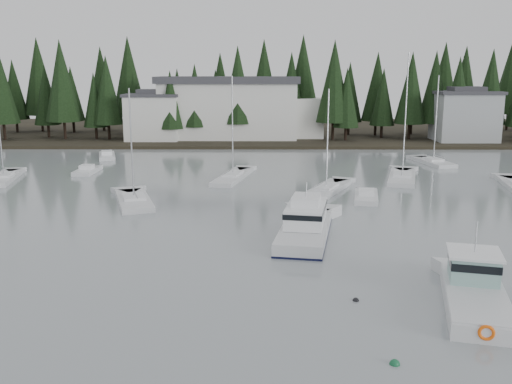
% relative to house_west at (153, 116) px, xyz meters
% --- Properties ---
extents(ground, '(260.00, 260.00, 0.00)m').
position_rel_house_west_xyz_m(ground, '(18.00, -79.00, -4.65)').
color(ground, gray).
rests_on(ground, ground).
extents(far_shore_land, '(240.00, 54.00, 1.00)m').
position_rel_house_west_xyz_m(far_shore_land, '(18.00, 18.00, -4.65)').
color(far_shore_land, black).
rests_on(far_shore_land, ground).
extents(conifer_treeline, '(200.00, 22.00, 20.00)m').
position_rel_house_west_xyz_m(conifer_treeline, '(18.00, 7.00, -4.65)').
color(conifer_treeline, black).
rests_on(conifer_treeline, ground).
extents(house_west, '(9.54, 7.42, 8.75)m').
position_rel_house_west_xyz_m(house_west, '(0.00, 0.00, 0.00)').
color(house_west, silver).
rests_on(house_west, ground).
extents(house_east_a, '(10.60, 8.48, 9.25)m').
position_rel_house_west_xyz_m(house_east_a, '(54.00, -1.00, 0.25)').
color(house_east_a, '#999EA0').
rests_on(house_east_a, ground).
extents(harbor_inn, '(29.50, 11.50, 10.90)m').
position_rel_house_west_xyz_m(harbor_inn, '(15.04, 3.34, 1.12)').
color(harbor_inn, silver).
rests_on(harbor_inn, ground).
extents(cabin_cruiser_center, '(5.35, 11.49, 4.75)m').
position_rel_house_west_xyz_m(cabin_cruiser_center, '(22.03, -58.14, -3.94)').
color(cabin_cruiser_center, silver).
rests_on(cabin_cruiser_center, ground).
extents(lobster_boat_teal, '(5.18, 9.32, 4.91)m').
position_rel_house_west_xyz_m(lobster_boat_teal, '(30.11, -71.05, -4.07)').
color(lobster_boat_teal, silver).
rests_on(lobster_boat_teal, ground).
extents(sailboat_1, '(4.16, 8.59, 12.34)m').
position_rel_house_west_xyz_m(sailboat_1, '(42.17, -23.38, -4.58)').
color(sailboat_1, silver).
rests_on(sailboat_1, ground).
extents(sailboat_2, '(4.77, 11.23, 12.36)m').
position_rel_house_west_xyz_m(sailboat_2, '(15.47, -34.57, -4.59)').
color(sailboat_2, silver).
rests_on(sailboat_2, ground).
extents(sailboat_3, '(6.75, 10.84, 11.15)m').
position_rel_house_west_xyz_m(sailboat_3, '(25.50, -42.00, -4.60)').
color(sailboat_3, silver).
rests_on(sailboat_3, ground).
extents(sailboat_5, '(4.28, 9.99, 13.18)m').
position_rel_house_west_xyz_m(sailboat_5, '(-10.96, -35.41, -4.58)').
color(sailboat_5, silver).
rests_on(sailboat_5, ground).
extents(sailboat_7, '(5.63, 11.12, 14.92)m').
position_rel_house_west_xyz_m(sailboat_7, '(35.17, -34.72, -4.58)').
color(sailboat_7, silver).
rests_on(sailboat_7, ground).
extents(sailboat_9, '(5.53, 9.53, 11.35)m').
position_rel_house_west_xyz_m(sailboat_9, '(6.59, -47.06, -4.60)').
color(sailboat_9, silver).
rests_on(sailboat_9, ground).
extents(runabout_1, '(3.23, 6.20, 1.42)m').
position_rel_house_west_xyz_m(runabout_1, '(29.02, -45.46, -4.52)').
color(runabout_1, silver).
rests_on(runabout_1, ground).
extents(runabout_3, '(3.81, 6.71, 1.42)m').
position_rel_house_west_xyz_m(runabout_3, '(-3.54, -18.17, -4.52)').
color(runabout_3, silver).
rests_on(runabout_3, ground).
extents(runabout_4, '(2.35, 5.24, 1.42)m').
position_rel_house_west_xyz_m(runabout_4, '(-2.73, -30.74, -4.52)').
color(runabout_4, silver).
rests_on(runabout_4, ground).
extents(mooring_buoy_green, '(0.45, 0.45, 0.45)m').
position_rel_house_west_xyz_m(mooring_buoy_green, '(24.33, -77.53, -4.65)').
color(mooring_buoy_green, '#145933').
rests_on(mooring_buoy_green, ground).
extents(mooring_buoy_dark, '(0.36, 0.36, 0.36)m').
position_rel_house_west_xyz_m(mooring_buoy_dark, '(23.82, -70.62, -4.65)').
color(mooring_buoy_dark, black).
rests_on(mooring_buoy_dark, ground).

